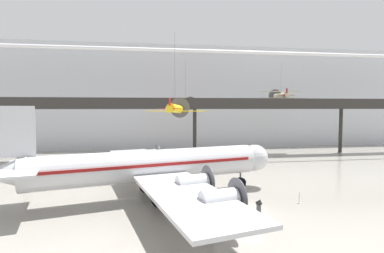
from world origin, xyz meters
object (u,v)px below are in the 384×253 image
airliner_silver_main (148,167)px  stanchion_barrier (299,200)px  suspended_plane_yellow_lowwing (175,109)px  suspended_plane_cream_biplane (281,96)px  info_sign_pedestal (259,208)px  suspended_plane_red_highwing (185,104)px

airliner_silver_main → stanchion_barrier: (14.44, -3.32, -3.03)m
suspended_plane_yellow_lowwing → stanchion_barrier: (11.07, -9.88, -8.76)m
airliner_silver_main → suspended_plane_yellow_lowwing: bearing=49.2°
suspended_plane_cream_biplane → stanchion_barrier: bearing=161.2°
info_sign_pedestal → stanchion_barrier: bearing=-5.7°
suspended_plane_yellow_lowwing → info_sign_pedestal: suspended_plane_yellow_lowwing is taller
suspended_plane_yellow_lowwing → suspended_plane_cream_biplane: bearing=-29.6°
suspended_plane_cream_biplane → suspended_plane_red_highwing: (-19.49, 0.18, -1.77)m
airliner_silver_main → info_sign_pedestal: 11.35m
info_sign_pedestal → suspended_plane_cream_biplane: bearing=34.3°
stanchion_barrier → info_sign_pedestal: (-4.85, -2.01, 0.13)m
airliner_silver_main → suspended_plane_cream_biplane: suspended_plane_cream_biplane is taller
airliner_silver_main → suspended_plane_yellow_lowwing: suspended_plane_yellow_lowwing is taller
stanchion_barrier → info_sign_pedestal: 5.25m
suspended_plane_red_highwing → stanchion_barrier: bearing=-138.1°
suspended_plane_cream_biplane → suspended_plane_red_highwing: suspended_plane_cream_biplane is taller
suspended_plane_yellow_lowwing → airliner_silver_main: bearing=171.0°
suspended_plane_red_highwing → info_sign_pedestal: suspended_plane_red_highwing is taller
suspended_plane_cream_biplane → suspended_plane_red_highwing: size_ratio=0.86×
suspended_plane_yellow_lowwing → stanchion_barrier: suspended_plane_yellow_lowwing is taller
airliner_silver_main → stanchion_barrier: bearing=-26.5°
suspended_plane_cream_biplane → airliner_silver_main: bearing=139.0°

